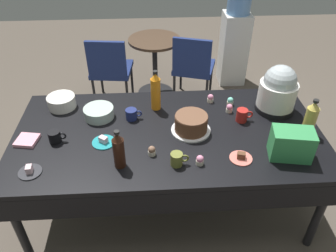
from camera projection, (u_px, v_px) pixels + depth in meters
The scene contains 27 objects.
ground at pixel (168, 201), 2.85m from camera, with size 9.00×9.00×0.00m, color brown.
potluck_table at pixel (168, 138), 2.44m from camera, with size 2.20×1.10×0.75m.
frosted_layer_cake at pixel (191, 123), 2.37m from camera, with size 0.28×0.28×0.13m.
slow_cooker at pixel (278, 90), 2.52m from camera, with size 0.30×0.30×0.37m.
glass_salad_bowl at pixel (99, 113), 2.52m from camera, with size 0.23×0.23×0.08m, color #B2C6BC.
ceramic_snack_bowl at pixel (62, 102), 2.62m from camera, with size 0.22×0.22×0.10m, color silver.
dessert_plate_coral at pixel (241, 157), 2.16m from camera, with size 0.15×0.15×0.05m.
dessert_plate_teal at pixel (104, 141), 2.29m from camera, with size 0.16×0.16×0.05m.
dessert_plate_charcoal at pixel (30, 171), 2.06m from camera, with size 0.14×0.14×0.05m.
cupcake_berry at pixel (200, 160), 2.11m from camera, with size 0.05×0.05×0.07m.
cupcake_rose at pixel (229, 108), 2.58m from camera, with size 0.05×0.05×0.07m.
cupcake_mint at pixel (210, 98), 2.69m from camera, with size 0.05×0.05×0.07m.
cupcake_lemon at pixel (230, 101), 2.66m from camera, with size 0.05×0.05×0.07m.
cupcake_cocoa at pixel (152, 151), 2.18m from camera, with size 0.05×0.05×0.07m.
soda_bottle_cola at pixel (119, 150), 2.05m from camera, with size 0.07×0.07×0.27m.
soda_bottle_orange_juice at pixel (156, 91), 2.55m from camera, with size 0.08×0.08×0.33m.
soda_bottle_ginger_ale at pixel (311, 118), 2.31m from camera, with size 0.08×0.08×0.28m.
coffee_mug_olive at pixel (177, 159), 2.10m from camera, with size 0.12×0.08×0.09m.
coffee_mug_red at pixel (242, 115), 2.48m from camera, with size 0.12×0.08×0.10m.
coffee_mug_black at pixel (55, 137), 2.29m from camera, with size 0.12×0.08×0.08m.
coffee_mug_navy at pixel (132, 114), 2.50m from camera, with size 0.12×0.09×0.08m.
soda_carton at pixel (291, 144), 2.14m from camera, with size 0.26×0.16×0.20m, color #338C4C.
paper_napkin_stack at pixel (27, 140), 2.30m from camera, with size 0.14×0.14×0.02m, color pink.
maroon_chair_left at pixel (110, 67), 3.75m from camera, with size 0.49×0.49×0.85m.
maroon_chair_right at pixel (193, 65), 3.79m from camera, with size 0.55×0.55×0.85m.
round_cafe_table at pixel (155, 57), 3.95m from camera, with size 0.60×0.60×0.72m.
water_cooler at pixel (235, 38), 4.15m from camera, with size 0.32×0.32×1.24m.
Camera 1 is at (-0.11, -1.88, 2.23)m, focal length 35.80 mm.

